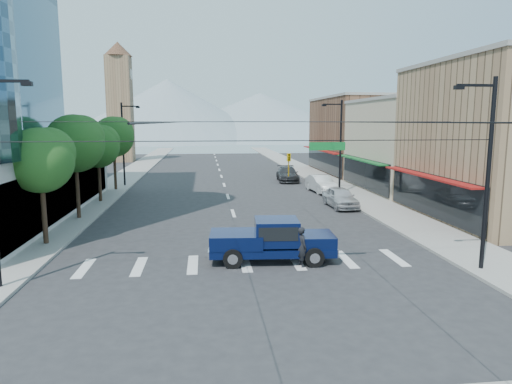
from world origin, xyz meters
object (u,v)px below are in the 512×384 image
parked_car_near (340,197)px  pickup_truck (272,239)px  pedestrian (302,247)px  parked_car_mid (321,184)px  parked_car_far (288,174)px

parked_car_near → pickup_truck: bearing=-121.6°
pedestrian → pickup_truck: bearing=37.5°
pedestrian → parked_car_mid: pedestrian is taller
pedestrian → parked_car_near: (6.43, 14.84, -0.15)m
pedestrian → parked_car_far: size_ratio=0.34×
pickup_truck → pedestrian: 1.71m
pickup_truck → parked_car_near: (7.76, 13.78, -0.29)m
pickup_truck → parked_car_far: 31.27m
pickup_truck → pedestrian: bearing=-34.8°
parked_car_far → pedestrian: bearing=-94.6°
parked_car_mid → parked_car_far: bearing=96.1°
pedestrian → parked_car_near: size_ratio=0.40×
parked_car_near → parked_car_far: parked_car_far is taller
pickup_truck → parked_car_near: bearing=64.5°
pickup_truck → pedestrian: size_ratio=3.30×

